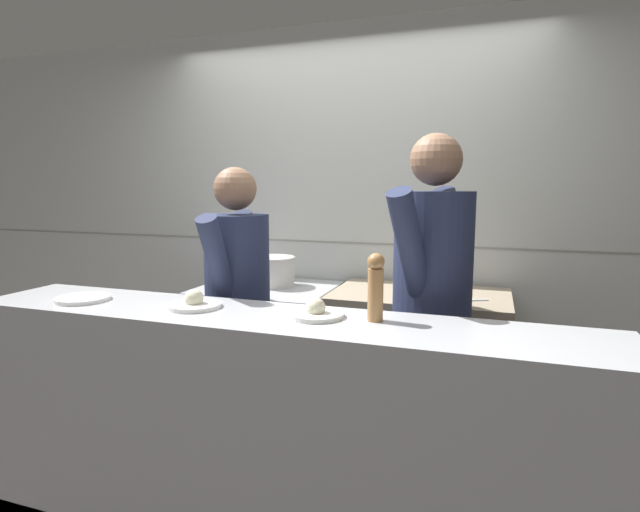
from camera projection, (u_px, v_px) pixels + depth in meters
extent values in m
cube|color=silver|center=(350.00, 221.00, 3.42)|extent=(8.00, 0.06, 2.60)
cube|color=gray|center=(349.00, 243.00, 3.41)|extent=(8.00, 0.00, 0.01)
cube|color=#232326|center=(268.00, 355.00, 3.32)|extent=(0.83, 0.70, 0.84)
cube|color=#B7BABF|center=(267.00, 290.00, 3.25)|extent=(0.85, 0.71, 0.04)
cube|color=#B7BABF|center=(244.00, 362.00, 2.99)|extent=(0.75, 0.03, 0.10)
cube|color=gray|center=(418.00, 367.00, 2.99)|extent=(1.02, 0.65, 0.91)
cube|color=black|center=(408.00, 456.00, 2.76)|extent=(1.00, 0.04, 0.10)
cube|color=#B7BABF|center=(269.00, 437.00, 2.05)|extent=(2.65, 0.45, 1.03)
cylinder|color=beige|center=(273.00, 271.00, 3.27)|extent=(0.27, 0.27, 0.19)
cylinder|color=beige|center=(273.00, 258.00, 3.26)|extent=(0.29, 0.29, 0.01)
cone|color=#B7BABF|center=(423.00, 289.00, 2.87)|extent=(0.23, 0.23, 0.07)
cube|color=#B7BABF|center=(462.00, 300.00, 2.73)|extent=(0.28, 0.16, 0.01)
cube|color=black|center=(426.00, 300.00, 2.70)|extent=(0.11, 0.07, 0.02)
cylinder|color=white|center=(83.00, 299.00, 2.23)|extent=(0.23, 0.23, 0.02)
cylinder|color=white|center=(194.00, 305.00, 2.10)|extent=(0.23, 0.23, 0.02)
sphere|color=beige|center=(194.00, 299.00, 2.10)|extent=(0.08, 0.08, 0.08)
cylinder|color=white|center=(316.00, 315.00, 1.95)|extent=(0.22, 0.22, 0.02)
sphere|color=beige|center=(316.00, 307.00, 1.95)|extent=(0.08, 0.08, 0.08)
cylinder|color=#AD7A47|center=(375.00, 295.00, 1.88)|extent=(0.06, 0.06, 0.20)
sphere|color=#AD7A47|center=(376.00, 262.00, 1.86)|extent=(0.07, 0.07, 0.07)
cube|color=black|center=(240.00, 405.00, 2.65)|extent=(0.29, 0.20, 0.76)
cylinder|color=#262D4C|center=(237.00, 276.00, 2.55)|extent=(0.35, 0.35, 0.63)
sphere|color=#8C664C|center=(235.00, 189.00, 2.49)|extent=(0.22, 0.22, 0.22)
cylinder|color=#262D4C|center=(252.00, 257.00, 2.73)|extent=(0.12, 0.32, 0.53)
cylinder|color=#262D4C|center=(219.00, 268.00, 2.36)|extent=(0.12, 0.32, 0.53)
cube|color=black|center=(428.00, 422.00, 2.39)|extent=(0.35, 0.29, 0.83)
cylinder|color=#262D4C|center=(433.00, 266.00, 2.29)|extent=(0.46, 0.46, 0.68)
sphere|color=#8C664C|center=(436.00, 160.00, 2.22)|extent=(0.23, 0.23, 0.23)
cylinder|color=#262D4C|center=(452.00, 245.00, 2.44)|extent=(0.21, 0.36, 0.57)
cylinder|color=#262D4C|center=(412.00, 254.00, 2.11)|extent=(0.21, 0.36, 0.57)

